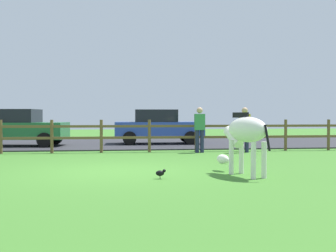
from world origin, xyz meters
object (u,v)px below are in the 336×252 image
Objects in this scene: parked_car_blue at (158,126)px; visitor_left_of_tree at (200,128)px; parked_car_green at (18,127)px; crow_on_grass at (161,173)px; visitor_right_of_tree at (245,128)px; zebra at (245,134)px.

visitor_left_of_tree is at bearing -75.72° from parked_car_blue.
parked_car_green is 8.00m from visitor_left_of_tree.
parked_car_blue is at bearing 104.28° from visitor_left_of_tree.
visitor_right_of_tree is (3.69, 5.76, 0.78)m from crow_on_grass.
visitor_right_of_tree is (2.71, -4.36, 0.06)m from parked_car_blue.
crow_on_grass is 0.13× the size of visitor_left_of_tree.
visitor_right_of_tree is at bearing -58.16° from parked_car_blue.
zebra is 5.68m from visitor_left_of_tree.
zebra is at bearing -91.44° from visitor_left_of_tree.
visitor_right_of_tree is (8.80, -3.70, 0.06)m from parked_car_green.
parked_car_green is at bearing 153.55° from visitor_left_of_tree.
visitor_left_of_tree reaches higher than parked_car_blue.
visitor_left_of_tree is (7.17, -3.56, 0.06)m from parked_car_green.
zebra is 2.08m from crow_on_grass.
zebra is 11.61m from parked_car_green.
parked_car_green is 2.54× the size of visitor_left_of_tree.
visitor_left_of_tree reaches higher than zebra.
visitor_right_of_tree is (1.78, 5.54, -0.02)m from zebra.
parked_car_green is (-7.02, 9.24, -0.08)m from zebra.
crow_on_grass is at bearing -173.44° from zebra.
parked_car_blue is 5.13m from visitor_right_of_tree.
zebra is 9.94m from parked_car_blue.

